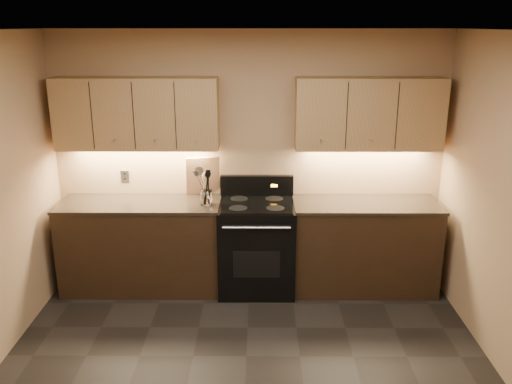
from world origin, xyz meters
TOP-DOWN VIEW (x-y plane):
  - ceiling at (0.00, 0.00)m, footprint 4.00×4.00m
  - wall_back at (0.00, 2.00)m, footprint 4.00×0.04m
  - counter_left at (-1.10, 1.70)m, footprint 1.62×0.62m
  - counter_right at (1.18, 1.70)m, footprint 1.46×0.62m
  - stove at (0.08, 1.68)m, footprint 0.76×0.68m
  - upper_cab_left at (-1.10, 1.85)m, footprint 1.60×0.30m
  - upper_cab_right at (1.18, 1.85)m, footprint 1.44×0.30m
  - outlet_plate at (-1.30, 1.99)m, footprint 0.08×0.01m
  - utensil_crock at (-0.42, 1.65)m, footprint 0.15×0.15m
  - cutting_board at (-0.48, 1.94)m, footprint 0.36×0.19m
  - wooden_spoon at (-0.46, 1.64)m, footprint 0.09×0.14m
  - black_spoon at (-0.43, 1.67)m, footprint 0.11×0.13m
  - black_turner at (-0.40, 1.64)m, footprint 0.09×0.15m
  - steel_spatula at (-0.40, 1.66)m, footprint 0.23×0.13m
  - steel_skimmer at (-0.38, 1.64)m, footprint 0.20×0.12m

SIDE VIEW (x-z plane):
  - counter_left at x=-1.10m, z-range 0.00..0.93m
  - counter_right at x=1.18m, z-range 0.00..0.93m
  - stove at x=0.08m, z-range -0.09..1.05m
  - utensil_crock at x=-0.42m, z-range 0.92..1.07m
  - wooden_spoon at x=-0.46m, z-range 0.94..1.24m
  - black_turner at x=-0.40m, z-range 0.94..1.29m
  - outlet_plate at x=-1.30m, z-range 1.06..1.18m
  - black_spoon at x=-0.43m, z-range 0.94..1.30m
  - steel_spatula at x=-0.40m, z-range 0.94..1.32m
  - steel_skimmer at x=-0.38m, z-range 0.94..1.32m
  - cutting_board at x=-0.48m, z-range 0.93..1.35m
  - wall_back at x=0.00m, z-range 0.00..2.60m
  - upper_cab_left at x=-1.10m, z-range 1.45..2.15m
  - upper_cab_right at x=1.18m, z-range 1.45..2.15m
  - ceiling at x=0.00m, z-range 2.60..2.60m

